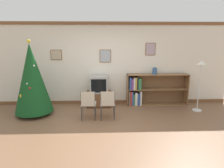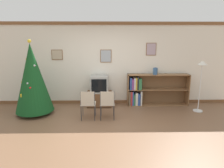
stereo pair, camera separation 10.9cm
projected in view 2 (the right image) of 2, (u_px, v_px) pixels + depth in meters
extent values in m
plane|color=brown|center=(105.00, 130.00, 4.84)|extent=(24.00, 24.00, 0.00)
cube|color=silver|center=(105.00, 64.00, 6.63)|extent=(8.34, 0.08, 2.70)
cube|color=brown|center=(105.00, 23.00, 6.29)|extent=(8.34, 0.03, 0.10)
cube|color=brown|center=(106.00, 102.00, 6.87)|extent=(8.34, 0.03, 0.10)
cube|color=brown|center=(57.00, 55.00, 6.49)|extent=(0.36, 0.02, 0.33)
cube|color=tan|center=(57.00, 55.00, 6.47)|extent=(0.32, 0.01, 0.29)
cube|color=brown|center=(106.00, 56.00, 6.53)|extent=(0.36, 0.02, 0.41)
cube|color=#9EA8B2|center=(106.00, 56.00, 6.51)|extent=(0.33, 0.01, 0.38)
cube|color=brown|center=(151.00, 49.00, 6.50)|extent=(0.33, 0.02, 0.40)
cube|color=#A893A3|center=(151.00, 49.00, 6.49)|extent=(0.29, 0.01, 0.37)
cylinder|color=maroon|center=(36.00, 112.00, 5.92)|extent=(0.36, 0.36, 0.10)
cone|color=#14471E|center=(33.00, 78.00, 5.69)|extent=(1.08, 1.08, 1.96)
sphere|color=yellow|center=(29.00, 41.00, 5.46)|extent=(0.10, 0.10, 0.10)
sphere|color=gold|center=(21.00, 95.00, 5.49)|extent=(0.06, 0.06, 0.06)
sphere|color=silver|center=(34.00, 66.00, 5.50)|extent=(0.06, 0.06, 0.06)
sphere|color=red|center=(30.00, 88.00, 5.43)|extent=(0.05, 0.05, 0.05)
sphere|color=silver|center=(28.00, 83.00, 5.43)|extent=(0.05, 0.05, 0.05)
sphere|color=silver|center=(22.00, 83.00, 5.69)|extent=(0.05, 0.05, 0.05)
sphere|color=gold|center=(22.00, 82.00, 5.67)|extent=(0.06, 0.06, 0.06)
sphere|color=gold|center=(21.00, 96.00, 5.49)|extent=(0.05, 0.05, 0.05)
sphere|color=gold|center=(30.00, 59.00, 5.67)|extent=(0.05, 0.05, 0.05)
sphere|color=gold|center=(26.00, 59.00, 5.55)|extent=(0.05, 0.05, 0.05)
cube|color=#4C311E|center=(100.00, 105.00, 6.61)|extent=(0.78, 0.50, 0.05)
cube|color=brown|center=(100.00, 98.00, 6.55)|extent=(0.81, 0.52, 0.42)
cube|color=#9E9E99|center=(99.00, 84.00, 6.45)|extent=(0.57, 0.50, 0.54)
cube|color=black|center=(99.00, 86.00, 6.20)|extent=(0.47, 0.01, 0.42)
cube|color=#BCB29E|center=(88.00, 104.00, 5.48)|extent=(0.40, 0.40, 0.02)
cube|color=#BCB29E|center=(87.00, 99.00, 5.25)|extent=(0.35, 0.01, 0.38)
cylinder|color=#4C4C51|center=(83.00, 109.00, 5.70)|extent=(0.02, 0.02, 0.42)
cylinder|color=#4C4C51|center=(95.00, 109.00, 5.71)|extent=(0.02, 0.02, 0.42)
cylinder|color=#4C4C51|center=(81.00, 113.00, 5.35)|extent=(0.02, 0.02, 0.42)
cylinder|color=#4C4C51|center=(95.00, 113.00, 5.36)|extent=(0.02, 0.02, 0.42)
cylinder|color=#4C4C51|center=(81.00, 106.00, 5.31)|extent=(0.02, 0.02, 0.82)
cylinder|color=#4C4C51|center=(94.00, 106.00, 5.32)|extent=(0.02, 0.02, 0.82)
cube|color=#BCB29E|center=(107.00, 103.00, 5.49)|extent=(0.40, 0.40, 0.02)
cube|color=#BCB29E|center=(107.00, 99.00, 5.26)|extent=(0.35, 0.01, 0.38)
cylinder|color=#4C4C51|center=(101.00, 109.00, 5.71)|extent=(0.02, 0.02, 0.42)
cylinder|color=#4C4C51|center=(114.00, 109.00, 5.72)|extent=(0.02, 0.02, 0.42)
cylinder|color=#4C4C51|center=(101.00, 113.00, 5.36)|extent=(0.02, 0.02, 0.42)
cylinder|color=#4C4C51|center=(114.00, 113.00, 5.37)|extent=(0.02, 0.02, 0.42)
cylinder|color=#4C4C51|center=(101.00, 106.00, 5.32)|extent=(0.02, 0.02, 0.82)
cylinder|color=#4C4C51|center=(114.00, 106.00, 5.33)|extent=(0.02, 0.02, 0.82)
cube|color=olive|center=(128.00, 90.00, 6.60)|extent=(0.02, 0.36, 1.04)
cube|color=olive|center=(187.00, 90.00, 6.64)|extent=(0.02, 0.36, 1.04)
cube|color=olive|center=(158.00, 75.00, 6.50)|extent=(2.01, 0.36, 0.02)
cube|color=olive|center=(157.00, 104.00, 6.73)|extent=(2.01, 0.36, 0.02)
cube|color=olive|center=(158.00, 89.00, 6.61)|extent=(1.97, 0.36, 0.02)
cube|color=brown|center=(156.00, 88.00, 6.79)|extent=(2.01, 0.01, 1.04)
cube|color=#756047|center=(129.00, 98.00, 6.61)|extent=(0.05, 0.25, 0.47)
cube|color=#B73333|center=(131.00, 98.00, 6.64)|extent=(0.05, 0.30, 0.46)
cube|color=#2D4C93|center=(133.00, 98.00, 6.62)|extent=(0.04, 0.26, 0.46)
cube|color=#337547|center=(134.00, 99.00, 6.64)|extent=(0.05, 0.28, 0.36)
cube|color=silver|center=(136.00, 99.00, 6.63)|extent=(0.08, 0.27, 0.42)
cube|color=#2D4C93|center=(139.00, 99.00, 6.65)|extent=(0.08, 0.29, 0.38)
cube|color=silver|center=(141.00, 98.00, 6.60)|extent=(0.05, 0.21, 0.47)
cube|color=#2D4C93|center=(130.00, 83.00, 6.51)|extent=(0.06, 0.26, 0.40)
cube|color=#7A3D7F|center=(133.00, 84.00, 6.52)|extent=(0.07, 0.28, 0.36)
cube|color=silver|center=(134.00, 83.00, 6.53)|extent=(0.05, 0.30, 0.39)
cube|color=gold|center=(136.00, 83.00, 6.53)|extent=(0.04, 0.30, 0.39)
cube|color=#232328|center=(137.00, 83.00, 6.52)|extent=(0.04, 0.29, 0.43)
cube|color=#337547|center=(139.00, 84.00, 6.50)|extent=(0.05, 0.23, 0.36)
cube|color=#337547|center=(141.00, 84.00, 6.49)|extent=(0.05, 0.21, 0.37)
cylinder|color=#335684|center=(155.00, 71.00, 6.45)|extent=(0.15, 0.15, 0.21)
torus|color=#335684|center=(155.00, 68.00, 6.43)|extent=(0.13, 0.13, 0.03)
cylinder|color=silver|center=(198.00, 111.00, 6.13)|extent=(0.28, 0.28, 0.03)
cylinder|color=silver|center=(200.00, 88.00, 5.97)|extent=(0.03, 0.03, 1.41)
cone|color=white|center=(203.00, 63.00, 5.80)|extent=(0.28, 0.28, 0.12)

